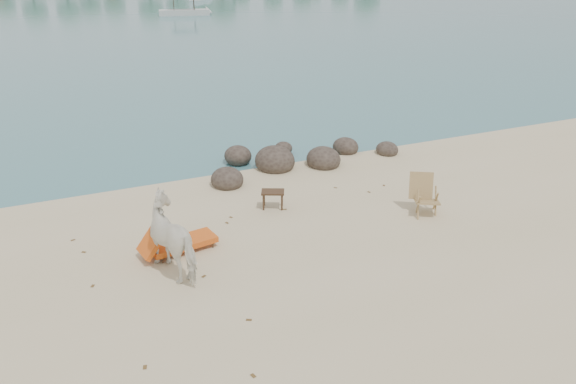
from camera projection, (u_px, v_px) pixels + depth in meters
name	position (u px, v px, depth m)	size (l,w,h in m)	color
boulders	(290.00, 161.00, 16.68)	(6.18, 2.69, 0.87)	#312721
cow	(177.00, 238.00, 11.04)	(0.80, 1.76, 1.49)	white
side_table	(273.00, 201.00, 13.90)	(0.56, 0.36, 0.45)	#362815
lounge_chair	(183.00, 240.00, 11.94)	(1.77, 0.62, 0.53)	orange
deck_chair	(428.00, 197.00, 13.48)	(0.62, 0.68, 0.97)	#A58952
boat_mid	(183.00, 0.00, 53.54)	(5.34, 1.20, 2.61)	beige
dead_leaves	(229.00, 262.00, 11.63)	(8.17, 7.19, 0.00)	brown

